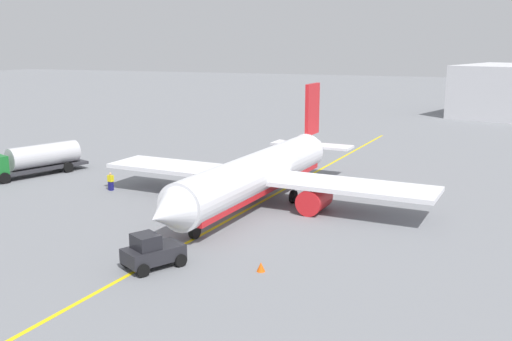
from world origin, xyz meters
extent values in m
plane|color=slate|center=(0.00, 0.00, 0.00)|extent=(400.00, 400.00, 0.00)
cylinder|color=white|center=(0.00, 0.00, 2.73)|extent=(23.73, 5.72, 3.46)
cube|color=red|center=(0.00, 0.00, 1.78)|extent=(22.37, 4.97, 0.97)
cone|color=white|center=(13.00, -1.27, 2.73)|extent=(3.57, 3.62, 3.32)
cone|color=white|center=(-13.65, 1.33, 3.08)|extent=(4.83, 3.37, 2.94)
cube|color=red|center=(-13.00, 1.27, 6.86)|extent=(3.22, 0.67, 5.20)
cube|color=white|center=(-13.00, 1.27, 3.13)|extent=(3.20, 8.59, 0.24)
cube|color=white|center=(-1.00, 0.10, 2.30)|extent=(7.66, 30.05, 0.36)
cylinder|color=red|center=(0.30, 5.19, 1.05)|extent=(3.39, 2.40, 2.10)
cylinder|color=red|center=(-0.70, -5.16, 1.05)|extent=(3.39, 2.40, 2.10)
cylinder|color=#4C4C51|center=(9.75, -0.95, 1.12)|extent=(0.24, 0.24, 1.14)
cylinder|color=black|center=(9.75, -0.95, 0.55)|extent=(1.13, 0.50, 1.10)
cylinder|color=#4C4C51|center=(-1.74, 2.78, 1.12)|extent=(0.24, 0.24, 1.14)
cylinder|color=black|center=(-1.74, 2.78, 0.55)|extent=(1.13, 0.50, 1.10)
cylinder|color=#4C4C51|center=(-2.24, -2.39, 1.12)|extent=(0.24, 0.24, 1.14)
cylinder|color=black|center=(-2.24, -2.39, 0.55)|extent=(1.13, 0.50, 1.10)
cube|color=#2D2D33|center=(-3.00, -25.31, 0.70)|extent=(10.41, 6.06, 0.30)
cylinder|color=silver|center=(-3.56, -25.09, 2.00)|extent=(7.73, 4.85, 2.30)
cylinder|color=black|center=(1.46, -25.72, 0.55)|extent=(1.15, 0.73, 1.10)
cylinder|color=black|center=(-4.95, -23.20, 0.55)|extent=(1.15, 0.73, 1.10)
cylinder|color=black|center=(-5.87, -25.53, 0.55)|extent=(1.15, 0.73, 1.10)
cube|color=#232328|center=(15.46, -0.92, 0.85)|extent=(4.12, 3.54, 0.90)
cube|color=black|center=(15.89, -1.17, 1.75)|extent=(2.01, 2.09, 0.90)
cylinder|color=black|center=(13.83, -1.13, 0.40)|extent=(0.84, 0.66, 0.80)
cylinder|color=black|center=(14.84, 0.60, 0.40)|extent=(0.84, 0.66, 0.80)
cylinder|color=black|center=(16.08, -2.44, 0.40)|extent=(0.84, 0.66, 0.80)
cylinder|color=black|center=(17.09, -0.71, 0.40)|extent=(0.84, 0.66, 0.80)
cube|color=navy|center=(0.06, -14.47, 0.42)|extent=(0.43, 0.51, 0.85)
cube|color=yellow|center=(0.06, -14.47, 1.15)|extent=(0.49, 0.60, 0.60)
sphere|color=tan|center=(0.06, -14.47, 1.59)|extent=(0.24, 0.24, 0.24)
cone|color=#F2590F|center=(13.84, 5.52, 0.29)|extent=(0.53, 0.53, 0.59)
cube|color=#4C515B|center=(-76.80, 14.97, 3.31)|extent=(14.83, 5.17, 6.24)
cube|color=yellow|center=(0.00, 0.00, 0.01)|extent=(84.42, 8.52, 0.01)
camera|label=1|loc=(45.37, 17.07, 13.59)|focal=41.43mm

